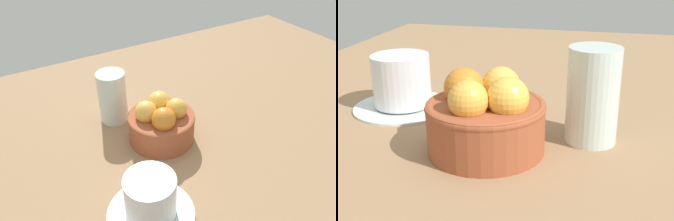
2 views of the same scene
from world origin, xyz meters
TOP-DOWN VIEW (x-y plane):
  - ground_plane at (0.00, 0.00)cm, footprint 149.25×88.86cm
  - terracotta_bowl at (0.02, 0.00)cm, footprint 13.32×13.32cm
  - coffee_cup at (10.64, 15.24)cm, footprint 13.90×13.90cm
  - water_glass at (5.55, -11.18)cm, footprint 6.05×6.05cm

SIDE VIEW (x-z plane):
  - ground_plane at x=0.00cm, z-range -4.12..0.00cm
  - coffee_cup at x=10.64cm, z-range -0.49..7.19cm
  - terracotta_bowl at x=0.02cm, z-range -0.52..8.67cm
  - water_glass at x=5.55cm, z-range 0.00..11.27cm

